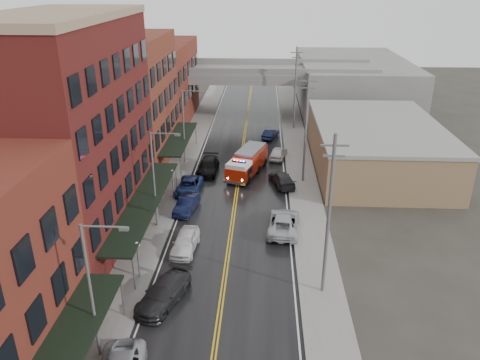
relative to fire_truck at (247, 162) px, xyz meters
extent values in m
cube|color=black|center=(-0.90, -6.76, -1.52)|extent=(11.00, 160.00, 0.02)
cube|color=slate|center=(-8.20, -6.76, -1.45)|extent=(3.00, 160.00, 0.15)
cube|color=slate|center=(6.40, -6.76, -1.45)|extent=(3.00, 160.00, 0.15)
cube|color=gray|center=(-6.55, -6.76, -1.45)|extent=(0.30, 160.00, 0.15)
cube|color=gray|center=(4.75, -6.76, -1.45)|extent=(0.30, 160.00, 0.15)
cube|color=#4D1614|center=(-14.20, -13.76, 7.47)|extent=(9.00, 20.00, 18.00)
cube|color=maroon|center=(-14.20, 3.74, 5.97)|extent=(9.00, 15.00, 15.00)
cube|color=maroon|center=(-14.20, 21.24, 4.47)|extent=(9.00, 20.00, 12.00)
cube|color=olive|center=(15.10, 3.24, 0.97)|extent=(14.00, 22.00, 5.00)
cube|color=slate|center=(17.10, 33.24, 2.47)|extent=(18.00, 30.00, 8.00)
cylinder|color=slate|center=(-7.25, -25.16, -0.03)|extent=(0.10, 0.10, 3.00)
cube|color=black|center=(-8.40, -13.76, 1.47)|extent=(2.60, 18.00, 0.18)
cylinder|color=slate|center=(-7.25, -22.36, -0.03)|extent=(0.10, 0.10, 3.00)
cylinder|color=slate|center=(-7.25, -5.16, -0.03)|extent=(0.10, 0.10, 3.00)
cube|color=black|center=(-8.40, 3.74, 1.47)|extent=(2.60, 13.00, 0.18)
cylinder|color=slate|center=(-7.25, -2.36, -0.03)|extent=(0.10, 0.10, 3.00)
cylinder|color=slate|center=(-7.25, 9.84, -0.03)|extent=(0.10, 0.10, 3.00)
cylinder|color=#59595B|center=(-7.30, -20.76, -0.13)|extent=(0.14, 0.14, 2.80)
sphere|color=silver|center=(-7.30, -20.76, 1.37)|extent=(0.44, 0.44, 0.44)
cylinder|color=#59595B|center=(-7.30, -6.76, -0.13)|extent=(0.14, 0.14, 2.80)
sphere|color=silver|center=(-7.30, -6.76, 1.37)|extent=(0.44, 0.44, 0.44)
cylinder|color=#59595B|center=(-7.70, -28.76, 2.97)|extent=(0.18, 0.18, 9.00)
cylinder|color=#59595B|center=(-6.50, -28.76, 7.37)|extent=(2.40, 0.12, 0.12)
cube|color=#59595B|center=(-5.40, -28.76, 7.27)|extent=(0.50, 0.22, 0.18)
cylinder|color=#59595B|center=(-7.70, -12.76, 2.97)|extent=(0.18, 0.18, 9.00)
cylinder|color=#59595B|center=(-6.50, -12.76, 7.37)|extent=(2.40, 0.12, 0.12)
cube|color=#59595B|center=(-5.40, -12.76, 7.27)|extent=(0.50, 0.22, 0.18)
cylinder|color=#59595B|center=(-7.70, 3.24, 2.97)|extent=(0.18, 0.18, 9.00)
cylinder|color=#59595B|center=(-6.50, 3.24, 7.37)|extent=(2.40, 0.12, 0.12)
cube|color=#59595B|center=(-5.40, 3.24, 7.27)|extent=(0.50, 0.22, 0.18)
cylinder|color=#59595B|center=(6.30, -21.76, 4.47)|extent=(0.24, 0.24, 12.00)
cube|color=#59595B|center=(6.30, -21.76, 9.67)|extent=(1.80, 0.12, 0.12)
cube|color=#59595B|center=(6.30, -21.76, 8.97)|extent=(1.40, 0.12, 0.12)
cylinder|color=#59595B|center=(6.30, -1.76, 4.47)|extent=(0.24, 0.24, 12.00)
cube|color=#59595B|center=(6.30, -1.76, 9.67)|extent=(1.80, 0.12, 0.12)
cube|color=#59595B|center=(6.30, -1.76, 8.97)|extent=(1.40, 0.12, 0.12)
cylinder|color=#59595B|center=(6.30, 18.24, 4.47)|extent=(0.24, 0.24, 12.00)
cube|color=#59595B|center=(6.30, 18.24, 9.67)|extent=(1.80, 0.12, 0.12)
cube|color=#59595B|center=(6.30, 18.24, 8.97)|extent=(1.40, 0.12, 0.12)
cube|color=slate|center=(-0.90, 25.24, 5.22)|extent=(40.00, 10.00, 1.50)
cube|color=slate|center=(-11.90, 25.24, 1.47)|extent=(1.60, 8.00, 6.00)
cube|color=slate|center=(10.10, 25.24, 1.47)|extent=(1.60, 8.00, 6.00)
cube|color=#A81B07|center=(0.38, 1.16, -0.02)|extent=(3.96, 5.84, 2.04)
cube|color=#A81B07|center=(-0.79, -2.45, -0.31)|extent=(3.09, 3.16, 1.46)
cube|color=silver|center=(-0.79, -2.45, 0.66)|extent=(2.92, 2.93, 0.49)
cube|color=black|center=(-0.73, -2.26, -0.02)|extent=(2.81, 2.24, 0.78)
cube|color=slate|center=(0.38, 1.16, 1.15)|extent=(3.61, 5.39, 0.29)
cube|color=black|center=(-0.79, -2.45, 0.98)|extent=(1.57, 0.74, 0.14)
sphere|color=#FF0C0C|center=(-1.30, -2.28, 1.06)|extent=(0.19, 0.19, 0.19)
sphere|color=#1933FF|center=(-0.28, -2.61, 1.06)|extent=(0.19, 0.19, 0.19)
cylinder|color=black|center=(-1.84, -2.21, -1.04)|extent=(1.03, 0.62, 0.97)
cylinder|color=black|center=(0.20, -2.87, -1.04)|extent=(1.03, 0.62, 0.97)
cylinder|color=black|center=(-0.79, 1.03, -1.04)|extent=(1.03, 0.62, 0.97)
cylinder|color=black|center=(1.24, 0.37, -1.04)|extent=(1.03, 0.62, 0.97)
cylinder|color=black|center=(-0.04, 3.34, -1.04)|extent=(1.03, 0.62, 0.97)
cylinder|color=black|center=(1.99, 2.68, -1.04)|extent=(1.03, 0.62, 0.97)
imported|color=#252527|center=(-4.90, -23.52, -0.75)|extent=(3.82, 5.80, 1.56)
imported|color=white|center=(-4.50, -16.65, -0.74)|extent=(2.18, 4.74, 1.58)
imported|color=black|center=(-5.48, -9.56, -0.79)|extent=(2.22, 4.64, 1.47)
imported|color=navy|center=(-5.90, -5.31, -0.81)|extent=(2.59, 5.26, 1.44)
imported|color=black|center=(-4.55, 0.25, -0.74)|extent=(2.40, 5.54, 1.59)
imported|color=#B1B5BA|center=(3.75, -12.93, -0.72)|extent=(3.24, 6.07, 1.62)
imported|color=#252527|center=(3.92, -2.86, -0.82)|extent=(3.22, 5.25, 1.42)
imported|color=silver|center=(3.72, 5.46, -0.79)|extent=(2.63, 4.61, 1.48)
imported|color=black|center=(2.80, 13.36, -0.85)|extent=(2.61, 4.34, 1.35)
camera|label=1|loc=(1.80, -49.85, 19.35)|focal=35.00mm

